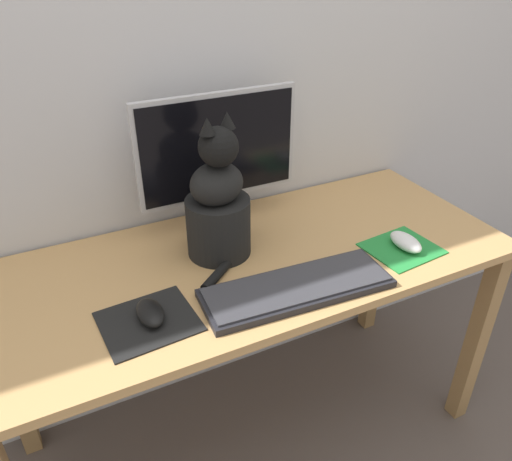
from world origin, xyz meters
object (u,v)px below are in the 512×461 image
object	(u,v)px
monitor	(219,156)
computer_mouse_left	(150,313)
computer_mouse_right	(406,242)
cat	(218,206)
keyboard	(297,287)

from	to	relation	value
monitor	computer_mouse_left	world-z (taller)	monitor
computer_mouse_right	cat	xyz separation A→B (m)	(-0.47, 0.21, 0.12)
keyboard	computer_mouse_left	xyz separation A→B (m)	(-0.35, 0.06, 0.01)
monitor	computer_mouse_right	world-z (taller)	monitor
keyboard	cat	bearing A→B (deg)	116.35
monitor	cat	bearing A→B (deg)	-114.85
monitor	keyboard	world-z (taller)	monitor
keyboard	computer_mouse_right	xyz separation A→B (m)	(0.36, 0.03, 0.01)
computer_mouse_left	computer_mouse_right	xyz separation A→B (m)	(0.71, -0.03, 0.00)
monitor	computer_mouse_left	size ratio (longest dim) A/B	4.50
computer_mouse_left	cat	world-z (taller)	cat
computer_mouse_left	monitor	bearing A→B (deg)	46.25
computer_mouse_right	cat	bearing A→B (deg)	155.63
monitor	computer_mouse_left	bearing A→B (deg)	-133.75
keyboard	computer_mouse_right	bearing A→B (deg)	8.87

